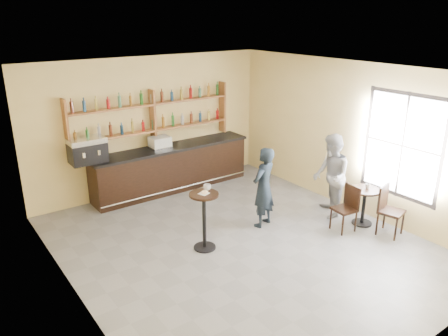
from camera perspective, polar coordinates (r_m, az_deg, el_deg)
floor at (r=8.36m, az=2.13°, el=-9.88°), size 7.00×7.00×0.00m
ceiling at (r=7.33m, az=2.44°, el=12.44°), size 7.00×7.00×0.00m
wall_back at (r=10.56m, az=-9.53°, el=5.58°), size 7.00×0.00×7.00m
wall_front at (r=5.61m, az=25.12°, el=-9.05°), size 7.00×0.00×7.00m
wall_left at (r=6.42m, az=-19.42°, el=-4.62°), size 0.00×7.00×7.00m
wall_right at (r=9.76m, az=16.34°, el=3.89°), size 0.00×7.00×7.00m
window_pane at (r=9.07m, az=22.28°, el=2.70°), size 0.00×2.00×2.00m
window_frame at (r=9.07m, az=22.26°, el=2.69°), size 0.04×1.70×2.10m
shelf_unit at (r=10.40m, az=-9.27°, el=6.57°), size 4.00×0.26×1.40m
liquor_bottles at (r=10.36m, az=-9.32°, el=7.48°), size 3.68×0.10×1.00m
bar_counter at (r=10.70m, az=-6.85°, el=0.01°), size 4.04×0.79×1.09m
espresso_machine at (r=9.70m, az=-17.41°, el=2.23°), size 0.75×0.49×0.54m
pastry_case at (r=10.37m, az=-8.38°, el=3.29°), size 0.48×0.39×0.28m
pedestal_table at (r=7.97m, az=-2.59°, el=-6.97°), size 0.63×0.63×1.09m
napkin at (r=7.74m, az=-2.65°, el=-3.33°), size 0.21×0.21×0.00m
donut at (r=7.73m, az=-2.55°, el=-3.18°), size 0.14×0.14×0.04m
cup_pedestal at (r=7.87m, az=-2.20°, el=-2.53°), size 0.17×0.17×0.11m
man_main at (r=8.75m, az=5.18°, el=-2.55°), size 0.69×0.56×1.65m
cafe_table at (r=9.37m, az=17.77°, el=-4.81°), size 0.77×0.77×0.77m
cup_cafe at (r=9.25m, az=18.23°, el=-2.27°), size 0.12×0.12×0.10m
chair_west at (r=8.96m, az=15.43°, el=-5.16°), size 0.45×0.45×0.93m
chair_south at (r=9.07m, az=21.04°, el=-5.30°), size 0.52×0.52×0.99m
patron_second at (r=9.39m, az=13.77°, el=-1.03°), size 1.06×1.10×1.78m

